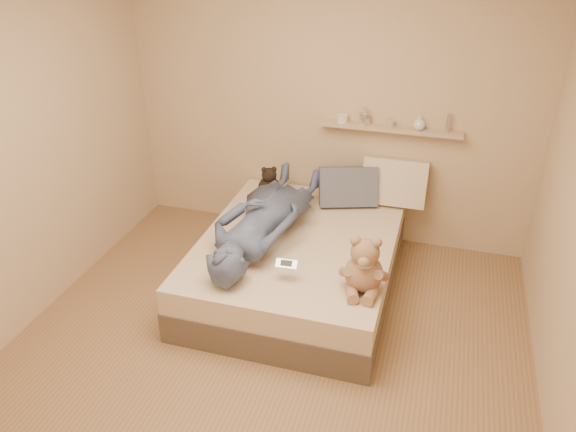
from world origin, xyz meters
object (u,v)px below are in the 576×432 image
(teddy_bear, at_px, (364,269))
(person, at_px, (264,216))
(bed, at_px, (298,263))
(pillow_grey, at_px, (348,187))
(game_console, at_px, (286,264))
(wall_shelf, at_px, (390,129))
(dark_plush, at_px, (269,185))
(pillow_cream, at_px, (394,182))

(teddy_bear, bearing_deg, person, 151.24)
(bed, height_order, person, person)
(teddy_bear, height_order, pillow_grey, teddy_bear)
(person, bearing_deg, game_console, 128.51)
(teddy_bear, distance_m, wall_shelf, 1.52)
(dark_plush, height_order, pillow_cream, pillow_cream)
(dark_plush, distance_m, pillow_grey, 0.70)
(game_console, distance_m, dark_plush, 1.28)
(game_console, xyz_separation_m, teddy_bear, (0.53, 0.03, 0.04))
(pillow_cream, distance_m, wall_shelf, 0.46)
(pillow_grey, bearing_deg, teddy_bear, -74.25)
(person, bearing_deg, wall_shelf, -124.78)
(bed, height_order, game_console, game_console)
(game_console, bearing_deg, wall_shelf, 72.02)
(bed, bearing_deg, dark_plush, 125.57)
(bed, xyz_separation_m, game_console, (0.07, -0.56, 0.36))
(game_console, xyz_separation_m, wall_shelf, (0.48, 1.47, 0.52))
(person, bearing_deg, bed, -161.77)
(pillow_cream, relative_size, pillow_grey, 1.10)
(teddy_bear, distance_m, person, 0.98)
(game_console, distance_m, pillow_grey, 1.27)
(dark_plush, relative_size, pillow_grey, 0.61)
(bed, bearing_deg, pillow_grey, 69.54)
(game_console, height_order, wall_shelf, wall_shelf)
(bed, height_order, dark_plush, dark_plush)
(teddy_bear, relative_size, dark_plush, 1.41)
(game_console, distance_m, pillow_cream, 1.50)
(teddy_bear, bearing_deg, pillow_grey, 105.75)
(dark_plush, bearing_deg, pillow_cream, 11.49)
(bed, xyz_separation_m, wall_shelf, (0.55, 0.91, 0.88))
(wall_shelf, bearing_deg, bed, -121.18)
(dark_plush, xyz_separation_m, wall_shelf, (0.99, 0.30, 0.52))
(wall_shelf, bearing_deg, pillow_grey, -143.19)
(pillow_cream, xyz_separation_m, person, (-0.89, -0.89, -0.01))
(pillow_grey, relative_size, person, 0.31)
(person, height_order, wall_shelf, wall_shelf)
(game_console, xyz_separation_m, pillow_grey, (0.18, 1.25, 0.04))
(person, distance_m, wall_shelf, 1.34)
(dark_plush, relative_size, person, 0.19)
(dark_plush, height_order, person, person)
(bed, relative_size, teddy_bear, 4.41)
(game_console, bearing_deg, pillow_cream, 67.99)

